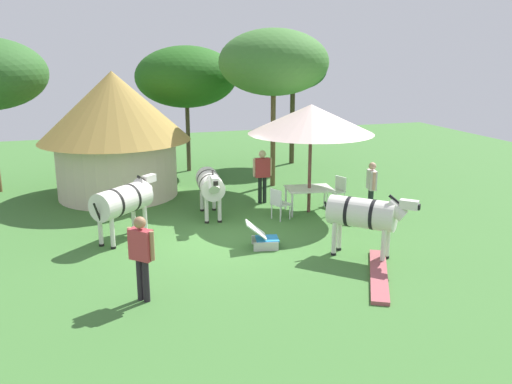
{
  "coord_description": "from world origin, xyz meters",
  "views": [
    {
      "loc": [
        -3.25,
        -12.98,
        4.74
      ],
      "look_at": [
        1.05,
        0.49,
        1.0
      ],
      "focal_mm": 38.24,
      "sensor_mm": 36.0,
      "label": 1
    }
  ],
  "objects": [
    {
      "name": "ground_plane",
      "position": [
        0.0,
        0.0,
        0.0
      ],
      "size": [
        36.0,
        36.0,
        0.0
      ],
      "primitive_type": "plane",
      "color": "#3F7133"
    },
    {
      "name": "guest_beside_umbrella",
      "position": [
        4.56,
        0.54,
        0.95
      ],
      "size": [
        0.29,
        0.56,
        1.58
      ],
      "rotation": [
        0.0,
        0.0,
        1.35
      ],
      "color": "black",
      "rests_on": "ground_plane"
    },
    {
      "name": "acacia_tree_behind_hut",
      "position": [
        5.11,
        8.24,
        3.85
      ],
      "size": [
        2.75,
        2.75,
        4.7
      ],
      "color": "#403823",
      "rests_on": "ground_plane"
    },
    {
      "name": "acacia_tree_left_background",
      "position": [
        3.04,
        4.79,
        4.27
      ],
      "size": [
        3.73,
        3.73,
        5.4
      ],
      "color": "brown",
      "rests_on": "ground_plane"
    },
    {
      "name": "zebra_toward_hut",
      "position": [
        2.76,
        -2.34,
        1.05
      ],
      "size": [
        1.74,
        1.73,
        1.59
      ],
      "rotation": [
        0.0,
        0.0,
        3.93
      ],
      "color": "silver",
      "rests_on": "ground_plane"
    },
    {
      "name": "striped_lounge_chair",
      "position": [
        0.73,
        -1.02,
        0.26
      ],
      "size": [
        0.88,
        0.69,
        0.66
      ],
      "rotation": [
        0.0,
        0.0,
        4.5
      ],
      "color": "#247CB7",
      "rests_on": "ground_plane"
    },
    {
      "name": "thatched_hut",
      "position": [
        -2.27,
        5.1,
        2.25
      ],
      "size": [
        4.86,
        4.86,
        4.05
      ],
      "rotation": [
        0.0,
        0.0,
        6.09
      ],
      "color": "beige",
      "rests_on": "ground_plane"
    },
    {
      "name": "guest_behind_table",
      "position": [
        1.98,
        2.76,
        1.01
      ],
      "size": [
        0.6,
        0.24,
        1.68
      ],
      "rotation": [
        0.0,
        0.0,
        3.08
      ],
      "color": "black",
      "rests_on": "ground_plane"
    },
    {
      "name": "patio_chair_near_hut",
      "position": [
        4.13,
        1.79,
        0.52
      ],
      "size": [
        0.54,
        0.55,
        0.9
      ],
      "rotation": [
        0.0,
        0.0,
        -4.38
      ],
      "color": "white",
      "rests_on": "ground_plane"
    },
    {
      "name": "acacia_tree_far_lawn",
      "position": [
        0.67,
        8.1,
        3.67
      ],
      "size": [
        3.89,
        3.89,
        4.85
      ],
      "color": "brown",
      "rests_on": "ground_plane"
    },
    {
      "name": "patio_dining_table",
      "position": [
        2.99,
        1.4,
        0.66
      ],
      "size": [
        1.45,
        1.12,
        0.74
      ],
      "rotation": [
        0.0,
        0.0,
        -0.14
      ],
      "color": "silver",
      "rests_on": "ground_plane"
    },
    {
      "name": "standing_watcher",
      "position": [
        -2.38,
        -3.09,
        1.02
      ],
      "size": [
        0.48,
        0.47,
        1.7
      ],
      "rotation": [
        0.0,
        0.0,
        -0.78
      ],
      "color": "black",
      "rests_on": "ground_plane"
    },
    {
      "name": "zebra_nearest_camera",
      "position": [
        0.09,
        1.8,
        0.97
      ],
      "size": [
        0.82,
        2.25,
        1.51
      ],
      "rotation": [
        0.0,
        0.0,
        3.04
      ],
      "color": "silver",
      "rests_on": "ground_plane"
    },
    {
      "name": "patio_chair_west_end",
      "position": [
        1.87,
        0.97,
        0.52
      ],
      "size": [
        0.55,
        0.56,
        0.9
      ],
      "rotation": [
        0.0,
        0.0,
        -1.2
      ],
      "color": "silver",
      "rests_on": "ground_plane"
    },
    {
      "name": "zebra_by_umbrella",
      "position": [
        -2.42,
        0.59,
        1.03
      ],
      "size": [
        1.82,
        1.76,
        1.57
      ],
      "rotation": [
        0.0,
        0.0,
        5.47
      ],
      "color": "silver",
      "rests_on": "ground_plane"
    },
    {
      "name": "brick_patio_kerb",
      "position": [
        2.55,
        -3.46,
        0.04
      ],
      "size": [
        1.66,
        2.63,
        0.08
      ],
      "primitive_type": "cube",
      "rotation": [
        0.0,
        0.0,
        1.07
      ],
      "color": "#A24D53",
      "rests_on": "ground_plane"
    },
    {
      "name": "shade_umbrella",
      "position": [
        2.99,
        1.4,
        2.77
      ],
      "size": [
        3.64,
        3.64,
        3.19
      ],
      "color": "brown",
      "rests_on": "ground_plane"
    }
  ]
}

